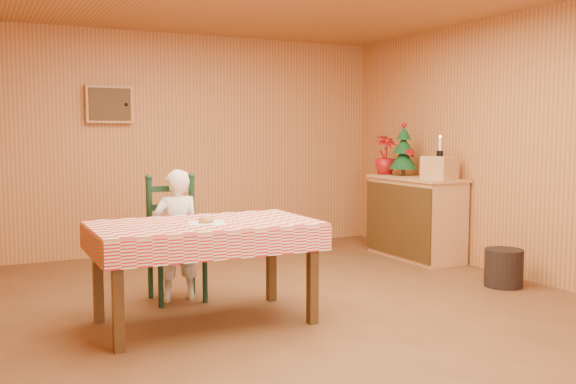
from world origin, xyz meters
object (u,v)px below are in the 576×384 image
object	(u,v)px
ladder_chair	(175,241)
crate	(440,168)
christmas_tree	(404,152)
storage_bin	(504,268)
seated_child	(177,235)
dining_table	(204,233)
shelf_unit	(415,217)

from	to	relation	value
ladder_chair	crate	xyz separation A→B (m)	(2.99, 0.17, 0.55)
christmas_tree	storage_bin	distance (m)	2.02
seated_child	dining_table	bearing A→B (deg)	90.00
storage_bin	crate	bearing A→B (deg)	84.03
seated_child	shelf_unit	distance (m)	3.05
crate	christmas_tree	xyz separation A→B (m)	(-0.00, 0.65, 0.16)
seated_child	crate	xyz separation A→B (m)	(2.99, 0.22, 0.49)
seated_child	christmas_tree	distance (m)	3.18
dining_table	crate	world-z (taller)	crate
crate	storage_bin	size ratio (longest dim) A/B	0.85
shelf_unit	christmas_tree	size ratio (longest dim) A/B	2.00
dining_table	christmas_tree	bearing A→B (deg)	28.18
dining_table	seated_child	size ratio (longest dim) A/B	1.47
dining_table	christmas_tree	distance (m)	3.43
shelf_unit	storage_bin	xyz separation A→B (m)	(-0.10, -1.49, -0.29)
storage_bin	shelf_unit	bearing A→B (deg)	85.96
christmas_tree	storage_bin	bearing A→B (deg)	-93.74
crate	christmas_tree	bearing A→B (deg)	90.00
ladder_chair	shelf_unit	distance (m)	3.03
dining_table	christmas_tree	size ratio (longest dim) A/B	2.67
seated_child	christmas_tree	world-z (taller)	christmas_tree
ladder_chair	seated_child	world-z (taller)	seated_child
seated_child	storage_bin	bearing A→B (deg)	163.27
crate	seated_child	bearing A→B (deg)	-175.75
shelf_unit	storage_bin	bearing A→B (deg)	-94.04
ladder_chair	storage_bin	bearing A→B (deg)	-17.77
ladder_chair	storage_bin	world-z (taller)	ladder_chair
dining_table	crate	distance (m)	3.16
shelf_unit	dining_table	bearing A→B (deg)	-155.60
shelf_unit	crate	world-z (taller)	crate
christmas_tree	storage_bin	world-z (taller)	christmas_tree
seated_child	shelf_unit	world-z (taller)	seated_child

